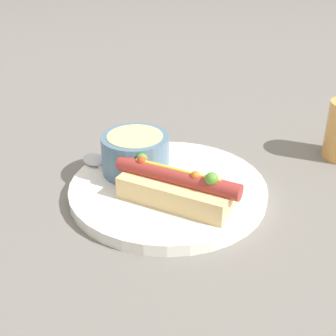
# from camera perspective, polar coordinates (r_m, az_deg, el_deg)

# --- Properties ---
(ground_plane) EXTENTS (4.00, 4.00, 0.00)m
(ground_plane) POSITION_cam_1_polar(r_m,az_deg,el_deg) (0.66, -0.00, -3.21)
(ground_plane) COLOR slate
(dinner_plate) EXTENTS (0.28, 0.28, 0.02)m
(dinner_plate) POSITION_cam_1_polar(r_m,az_deg,el_deg) (0.66, -0.00, -2.61)
(dinner_plate) COLOR white
(dinner_plate) RESTS_ON ground_plane
(hot_dog) EXTENTS (0.17, 0.10, 0.06)m
(hot_dog) POSITION_cam_1_polar(r_m,az_deg,el_deg) (0.61, 1.09, -2.35)
(hot_dog) COLOR #E5C17F
(hot_dog) RESTS_ON dinner_plate
(soup_bowl) EXTENTS (0.10, 0.10, 0.06)m
(soup_bowl) POSITION_cam_1_polar(r_m,az_deg,el_deg) (0.67, -3.99, 1.95)
(soup_bowl) COLOR slate
(soup_bowl) RESTS_ON dinner_plate
(spoon) EXTENTS (0.12, 0.13, 0.01)m
(spoon) POSITION_cam_1_polar(r_m,az_deg,el_deg) (0.70, -8.32, 0.41)
(spoon) COLOR #B7B7BC
(spoon) RESTS_ON dinner_plate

